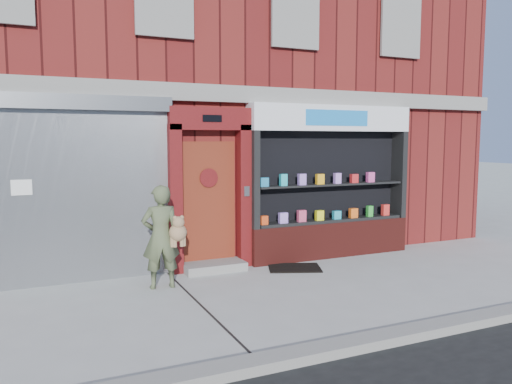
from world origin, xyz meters
TOP-DOWN VIEW (x-y plane):
  - ground at (0.00, 0.00)m, footprint 80.00×80.00m
  - curb at (0.00, -2.15)m, footprint 60.00×0.30m
  - building at (-0.00, 5.99)m, footprint 12.00×8.16m
  - shutter_bay at (-3.00, 1.93)m, footprint 3.10×0.30m
  - red_door_bay at (-0.75, 1.86)m, footprint 1.52×0.58m
  - pharmacy_bay at (1.75, 1.81)m, footprint 3.50×0.41m
  - woman at (-1.83, 1.06)m, footprint 0.70×0.45m
  - doormat at (0.64, 1.24)m, footprint 1.11×0.95m

SIDE VIEW (x-z plane):
  - ground at x=0.00m, z-range 0.00..0.00m
  - doormat at x=0.64m, z-range 0.00..0.02m
  - curb at x=0.00m, z-range 0.00..0.12m
  - woman at x=-1.83m, z-range 0.01..1.64m
  - pharmacy_bay at x=1.75m, z-range -0.13..2.87m
  - red_door_bay at x=-0.75m, z-range 0.01..2.91m
  - shutter_bay at x=-3.00m, z-range 0.20..3.24m
  - building at x=0.00m, z-range 0.00..8.00m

